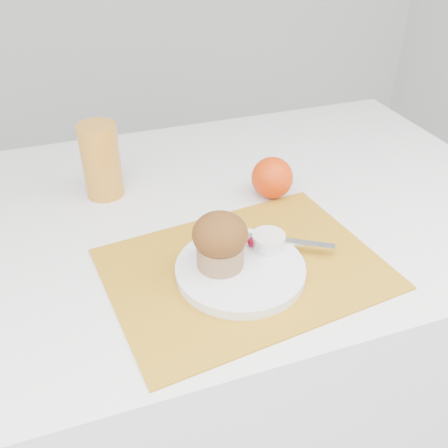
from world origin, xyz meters
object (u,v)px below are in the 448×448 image
object	(u,v)px
table	(227,335)
muffin	(220,240)
plate	(240,270)
orange	(272,178)
juice_glass	(101,161)

from	to	relation	value
table	muffin	distance (m)	0.49
plate	orange	bearing A→B (deg)	55.08
plate	juice_glass	world-z (taller)	juice_glass
orange	muffin	bearing A→B (deg)	-131.93
plate	juice_glass	size ratio (longest dim) A/B	1.39
table	muffin	world-z (taller)	muffin
orange	plate	bearing A→B (deg)	-124.92
juice_glass	muffin	size ratio (longest dim) A/B	1.61
juice_glass	orange	bearing A→B (deg)	-20.53
orange	muffin	xyz separation A→B (m)	(-0.18, -0.20, 0.03)
table	muffin	size ratio (longest dim) A/B	12.75
muffin	juice_glass	bearing A→B (deg)	113.70
table	plate	size ratio (longest dim) A/B	5.70
table	juice_glass	xyz separation A→B (m)	(-0.22, 0.12, 0.45)
juice_glass	muffin	bearing A→B (deg)	-66.30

